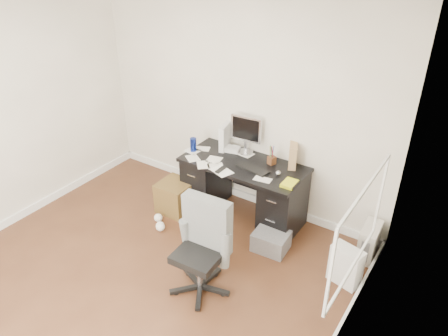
% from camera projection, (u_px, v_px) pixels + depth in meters
% --- Properties ---
extents(ground, '(4.00, 4.00, 0.00)m').
position_uv_depth(ground, '(135.00, 283.00, 4.51)').
color(ground, '#412414').
rests_on(ground, ground).
extents(room_shell, '(4.02, 4.02, 2.71)m').
position_uv_depth(room_shell, '(120.00, 139.00, 3.69)').
color(room_shell, beige).
rests_on(room_shell, ground).
extents(desk, '(1.50, 0.70, 0.75)m').
position_uv_depth(desk, '(243.00, 188.00, 5.36)').
color(desk, black).
rests_on(desk, ground).
extents(loose_papers, '(1.10, 0.60, 0.00)m').
position_uv_depth(loose_papers, '(227.00, 160.00, 5.25)').
color(loose_papers, white).
rests_on(loose_papers, desk).
extents(lcd_monitor, '(0.41, 0.26, 0.50)m').
position_uv_depth(lcd_monitor, '(246.00, 135.00, 5.30)').
color(lcd_monitor, '#B8B8BD').
rests_on(lcd_monitor, desk).
extents(keyboard, '(0.42, 0.19, 0.02)m').
position_uv_depth(keyboard, '(253.00, 169.00, 5.05)').
color(keyboard, black).
rests_on(keyboard, desk).
extents(computer_mouse, '(0.08, 0.08, 0.06)m').
position_uv_depth(computer_mouse, '(278.00, 173.00, 4.92)').
color(computer_mouse, '#B8B8BD').
rests_on(computer_mouse, desk).
extents(travel_mug, '(0.09, 0.09, 0.17)m').
position_uv_depth(travel_mug, '(193.00, 145.00, 5.42)').
color(travel_mug, navy).
rests_on(travel_mug, desk).
extents(white_binder, '(0.19, 0.30, 0.32)m').
position_uv_depth(white_binder, '(225.00, 137.00, 5.45)').
color(white_binder, silver).
rests_on(white_binder, desk).
extents(magazine_file, '(0.20, 0.26, 0.28)m').
position_uv_depth(magazine_file, '(293.00, 156.00, 5.06)').
color(magazine_file, '#A87651').
rests_on(magazine_file, desk).
extents(pen_cup, '(0.13, 0.13, 0.24)m').
position_uv_depth(pen_cup, '(272.00, 155.00, 5.11)').
color(pen_cup, '#542D18').
rests_on(pen_cup, desk).
extents(yellow_book, '(0.16, 0.20, 0.03)m').
position_uv_depth(yellow_book, '(290.00, 184.00, 4.75)').
color(yellow_book, yellow).
rests_on(yellow_book, desk).
extents(paper_remote, '(0.30, 0.27, 0.02)m').
position_uv_depth(paper_remote, '(222.00, 170.00, 5.02)').
color(paper_remote, white).
rests_on(paper_remote, desk).
extents(office_chair, '(0.60, 0.60, 1.01)m').
position_uv_depth(office_chair, '(199.00, 250.00, 4.19)').
color(office_chair, '#555755').
rests_on(office_chair, ground).
extents(pc_tower, '(0.19, 0.40, 0.39)m').
position_uv_depth(pc_tower, '(369.00, 241.00, 4.79)').
color(pc_tower, beige).
rests_on(pc_tower, ground).
extents(shopping_bag, '(0.37, 0.30, 0.44)m').
position_uv_depth(shopping_bag, '(346.00, 266.00, 4.42)').
color(shopping_bag, silver).
rests_on(shopping_bag, ground).
extents(wicker_basket, '(0.41, 0.41, 0.40)m').
position_uv_depth(wicker_basket, '(176.00, 197.00, 5.55)').
color(wicker_basket, '#452F14').
rests_on(wicker_basket, ground).
extents(desk_printer, '(0.40, 0.34, 0.22)m').
position_uv_depth(desk_printer, '(271.00, 241.00, 4.93)').
color(desk_printer, '#5C5C60').
rests_on(desk_printer, ground).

